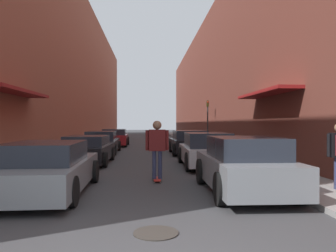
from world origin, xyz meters
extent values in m
plane|color=#38383A|center=(0.00, 22.07, 0.00)|extent=(121.36, 121.36, 0.00)
cube|color=gray|center=(-4.35, 27.58, 0.06)|extent=(1.80, 55.17, 0.12)
cube|color=gray|center=(4.35, 27.58, 0.06)|extent=(1.80, 55.17, 0.12)
cube|color=brown|center=(-7.25, 27.58, 6.46)|extent=(4.00, 55.17, 12.92)
cube|color=maroon|center=(-4.85, 9.65, 2.90)|extent=(1.00, 4.80, 0.12)
cube|color=brown|center=(7.25, 27.58, 5.55)|extent=(4.00, 55.17, 11.10)
cube|color=maroon|center=(4.85, 9.65, 2.90)|extent=(1.00, 4.80, 0.12)
cube|color=gray|center=(-2.32, 5.00, 0.48)|extent=(1.98, 4.57, 0.61)
cube|color=#232833|center=(-2.32, 4.77, 1.02)|extent=(1.69, 2.39, 0.47)
cylinder|color=black|center=(-3.22, 6.40, 0.32)|extent=(0.18, 0.63, 0.63)
cylinder|color=black|center=(-1.41, 6.40, 0.32)|extent=(0.18, 0.63, 0.63)
cylinder|color=black|center=(-1.41, 3.60, 0.32)|extent=(0.18, 0.63, 0.63)
cube|color=black|center=(-2.39, 10.83, 0.47)|extent=(1.85, 4.22, 0.61)
cube|color=#232833|center=(-2.39, 10.62, 0.98)|extent=(1.60, 2.21, 0.41)
cylinder|color=black|center=(-3.25, 12.13, 0.30)|extent=(0.18, 0.60, 0.60)
cylinder|color=black|center=(-1.53, 12.13, 0.30)|extent=(0.18, 0.60, 0.60)
cylinder|color=black|center=(-3.25, 9.53, 0.30)|extent=(0.18, 0.60, 0.60)
cylinder|color=black|center=(-1.53, 9.53, 0.30)|extent=(0.18, 0.60, 0.60)
cube|color=#232326|center=(-2.49, 15.85, 0.47)|extent=(1.83, 4.67, 0.60)
cube|color=#232833|center=(-2.49, 15.62, 1.01)|extent=(1.57, 2.44, 0.49)
cylinder|color=black|center=(-3.33, 17.29, 0.31)|extent=(0.18, 0.61, 0.61)
cylinder|color=black|center=(-1.64, 17.29, 0.31)|extent=(0.18, 0.61, 0.61)
cylinder|color=black|center=(-3.33, 14.42, 0.31)|extent=(0.18, 0.61, 0.61)
cylinder|color=black|center=(-1.64, 14.42, 0.31)|extent=(0.18, 0.61, 0.61)
cube|color=maroon|center=(-2.33, 21.51, 0.52)|extent=(1.94, 4.04, 0.67)
cube|color=#232833|center=(-2.33, 21.31, 1.06)|extent=(1.67, 2.11, 0.42)
cylinder|color=black|center=(-3.23, 22.75, 0.33)|extent=(0.18, 0.65, 0.65)
cylinder|color=black|center=(-1.42, 22.75, 0.33)|extent=(0.18, 0.65, 0.65)
cylinder|color=black|center=(-3.23, 20.27, 0.33)|extent=(0.18, 0.65, 0.65)
cylinder|color=black|center=(-1.42, 20.27, 0.33)|extent=(0.18, 0.65, 0.65)
cube|color=gray|center=(2.45, 4.75, 0.53)|extent=(1.77, 3.96, 0.68)
cube|color=#232833|center=(2.45, 4.55, 1.12)|extent=(1.54, 2.07, 0.50)
cylinder|color=black|center=(1.60, 5.97, 0.35)|extent=(0.18, 0.70, 0.70)
cylinder|color=black|center=(3.30, 5.97, 0.35)|extent=(0.18, 0.70, 0.70)
cylinder|color=black|center=(1.60, 3.53, 0.35)|extent=(0.18, 0.70, 0.70)
cylinder|color=black|center=(3.30, 3.53, 0.35)|extent=(0.18, 0.70, 0.70)
cube|color=#B7B7BC|center=(2.42, 9.61, 0.49)|extent=(1.88, 4.14, 0.60)
cube|color=#232833|center=(2.42, 9.40, 1.06)|extent=(1.63, 2.16, 0.55)
cylinder|color=black|center=(1.54, 10.88, 0.34)|extent=(0.18, 0.67, 0.67)
cylinder|color=black|center=(3.31, 10.88, 0.34)|extent=(0.18, 0.67, 0.67)
cylinder|color=black|center=(1.54, 8.34, 0.34)|extent=(0.18, 0.67, 0.67)
cylinder|color=black|center=(3.31, 8.34, 0.34)|extent=(0.18, 0.67, 0.67)
cube|color=black|center=(2.43, 14.93, 0.49)|extent=(2.01, 4.13, 0.63)
cube|color=#232833|center=(2.43, 14.73, 1.06)|extent=(1.74, 2.16, 0.50)
cylinder|color=black|center=(1.49, 16.20, 0.33)|extent=(0.18, 0.66, 0.66)
cylinder|color=black|center=(3.37, 16.20, 0.33)|extent=(0.18, 0.66, 0.66)
cylinder|color=black|center=(1.49, 13.66, 0.33)|extent=(0.18, 0.66, 0.66)
cylinder|color=black|center=(3.37, 13.66, 0.33)|extent=(0.18, 0.66, 0.66)
cube|color=#B2231E|center=(0.39, 6.48, 0.07)|extent=(0.20, 0.78, 0.02)
cylinder|color=beige|center=(0.31, 6.73, 0.03)|extent=(0.03, 0.06, 0.06)
cylinder|color=beige|center=(0.47, 6.73, 0.03)|extent=(0.03, 0.06, 0.06)
cylinder|color=beige|center=(0.31, 6.23, 0.03)|extent=(0.03, 0.06, 0.06)
cylinder|color=beige|center=(0.47, 6.23, 0.03)|extent=(0.03, 0.06, 0.06)
cylinder|color=#2D3351|center=(0.31, 6.48, 0.48)|extent=(0.12, 0.12, 0.82)
cylinder|color=#2D3351|center=(0.48, 6.48, 0.48)|extent=(0.12, 0.12, 0.82)
cube|color=maroon|center=(0.39, 6.48, 1.20)|extent=(0.49, 0.22, 0.62)
sphere|color=#8C664C|center=(0.39, 6.48, 1.64)|extent=(0.26, 0.26, 0.26)
cylinder|color=maroon|center=(0.10, 6.48, 1.20)|extent=(0.10, 0.10, 0.59)
cylinder|color=maroon|center=(0.68, 6.48, 1.20)|extent=(0.10, 0.10, 0.59)
cylinder|color=#332D28|center=(0.24, 1.92, 0.01)|extent=(0.70, 0.70, 0.02)
cylinder|color=#2D2D2D|center=(4.60, 21.09, 1.76)|extent=(0.10, 0.10, 3.28)
cube|color=#332D0F|center=(4.60, 21.09, 3.18)|extent=(0.16, 0.16, 0.45)
sphere|color=red|center=(4.60, 21.00, 3.29)|extent=(0.11, 0.11, 0.11)
cylinder|color=#2D3351|center=(4.63, 4.45, 0.50)|extent=(0.11, 0.11, 0.76)
cylinder|color=black|center=(4.44, 4.45, 1.18)|extent=(0.09, 0.09, 0.55)
camera|label=1|loc=(0.10, -3.11, 1.70)|focal=35.00mm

